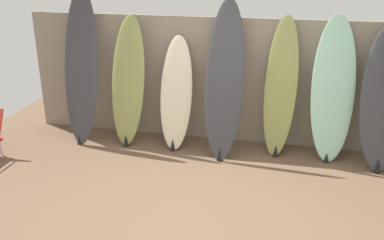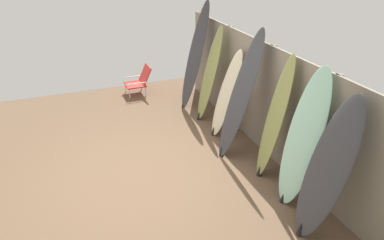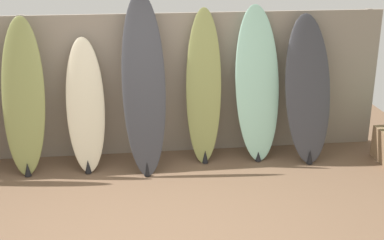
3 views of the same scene
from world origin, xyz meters
name	(u,v)px [view 1 (image 1 of 3)]	position (x,y,z in m)	size (l,w,h in m)	color
ground	(204,211)	(0.00, 0.00, 0.00)	(7.68, 7.68, 0.00)	brown
fence_back	(231,81)	(0.00, 2.01, 0.90)	(6.08, 0.11, 1.80)	gray
surfboard_charcoal_0	(81,68)	(-2.12, 1.60, 1.08)	(0.57, 0.68, 2.19)	#38383D
surfboard_olive_1	(128,82)	(-1.43, 1.63, 0.91)	(0.52, 0.53, 1.83)	olive
surfboard_cream_2	(176,94)	(-0.73, 1.64, 0.77)	(0.48, 0.58, 1.57)	beige
surfboard_charcoal_3	(225,82)	(-0.03, 1.53, 1.02)	(0.53, 0.70, 2.08)	#38383D
surfboard_olive_4	(281,89)	(0.70, 1.70, 0.92)	(0.48, 0.46, 1.88)	olive
surfboard_seafoam_5	(333,90)	(1.37, 1.70, 0.94)	(0.60, 0.51, 1.91)	#9ED6BC
surfboard_charcoal_6	(384,100)	(1.98, 1.59, 0.89)	(0.58, 0.61, 1.80)	#38383D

